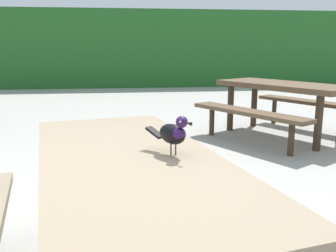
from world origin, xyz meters
name	(u,v)px	position (x,y,z in m)	size (l,w,h in m)	color
hedge_wall	(109,49)	(0.00, 10.81, 1.17)	(28.00, 1.95, 2.33)	#235B23
picnic_table_foreground	(130,194)	(0.40, 0.13, 0.56)	(1.99, 2.01, 0.74)	#84725B
bird_grackle	(174,133)	(0.60, 0.09, 0.84)	(0.18, 0.25, 0.18)	black
picnic_table_mid_left	(283,97)	(2.54, 3.29, 0.56)	(2.31, 2.32, 0.74)	brown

